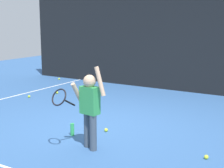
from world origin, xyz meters
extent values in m
plane|color=#335B93|center=(0.00, 0.00, 0.00)|extent=(20.00, 20.00, 0.00)
cube|color=white|center=(0.00, -2.23, 0.00)|extent=(9.00, 0.05, 0.00)
cube|color=white|center=(-3.39, 1.00, 0.00)|extent=(0.05, 9.00, 0.00)
cube|color=black|center=(0.00, 4.00, 1.44)|extent=(10.33, 0.08, 2.87)
cylinder|color=slate|center=(-5.01, 4.06, 1.51)|extent=(0.09, 0.09, 3.02)
cylinder|color=slate|center=(-2.51, 4.06, 1.51)|extent=(0.09, 0.09, 3.02)
cylinder|color=slate|center=(0.00, 4.06, 1.51)|extent=(0.09, 0.09, 3.02)
cylinder|color=#3F4C59|center=(0.46, -0.98, 0.29)|extent=(0.11, 0.11, 0.58)
cylinder|color=#3F4C59|center=(0.64, -1.06, 0.29)|extent=(0.11, 0.11, 0.58)
cube|color=green|center=(0.55, -1.02, 0.80)|extent=(0.32, 0.20, 0.44)
sphere|color=tan|center=(0.55, -1.02, 1.10)|extent=(0.20, 0.20, 0.20)
cylinder|color=tan|center=(0.74, -1.02, 1.12)|extent=(0.21, 0.09, 0.46)
cylinder|color=tan|center=(0.35, -1.06, 0.87)|extent=(0.10, 0.29, 0.43)
cylinder|color=black|center=(0.26, -1.17, 0.75)|extent=(0.06, 0.24, 0.15)
torus|color=black|center=(0.24, -1.39, 0.88)|extent=(0.30, 0.19, 0.26)
cylinder|color=green|center=(-0.09, -0.68, 0.11)|extent=(0.07, 0.07, 0.22)
sphere|color=#CCE033|center=(-0.86, 0.95, 0.03)|extent=(0.07, 0.07, 0.07)
sphere|color=#CCE033|center=(-2.91, 1.06, 0.03)|extent=(0.07, 0.07, 0.07)
sphere|color=#CCE033|center=(-2.59, 1.82, 0.03)|extent=(0.07, 0.07, 0.07)
sphere|color=#CCE033|center=(0.32, -0.19, 0.03)|extent=(0.07, 0.07, 0.07)
sphere|color=#CCE033|center=(2.27, -0.46, 0.03)|extent=(0.07, 0.07, 0.07)
sphere|color=#CCE033|center=(-1.95, 2.59, 0.03)|extent=(0.07, 0.07, 0.07)
sphere|color=#CCE033|center=(-3.99, 3.54, 0.03)|extent=(0.07, 0.07, 0.07)
camera|label=1|loc=(3.58, -5.26, 2.06)|focal=54.61mm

